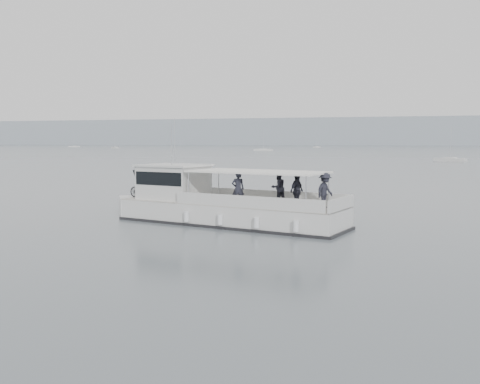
# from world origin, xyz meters

# --- Properties ---
(ground) EXTENTS (1400.00, 1400.00, 0.00)m
(ground) POSITION_xyz_m (0.00, 0.00, 0.00)
(ground) COLOR slate
(ground) RESTS_ON ground
(headland) EXTENTS (1400.00, 90.00, 28.00)m
(headland) POSITION_xyz_m (0.00, 560.00, 14.00)
(headland) COLOR #939EA8
(headland) RESTS_ON ground
(tour_boat) EXTENTS (13.07, 6.03, 5.49)m
(tour_boat) POSITION_xyz_m (4.17, -0.25, 0.90)
(tour_boat) COLOR silver
(tour_boat) RESTS_ON ground
(moored_fleet) EXTENTS (410.54, 325.64, 9.92)m
(moored_fleet) POSITION_xyz_m (-18.68, 196.53, 0.36)
(moored_fleet) COLOR silver
(moored_fleet) RESTS_ON ground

